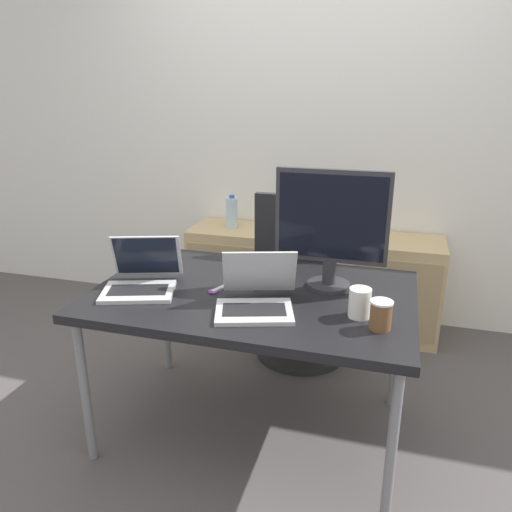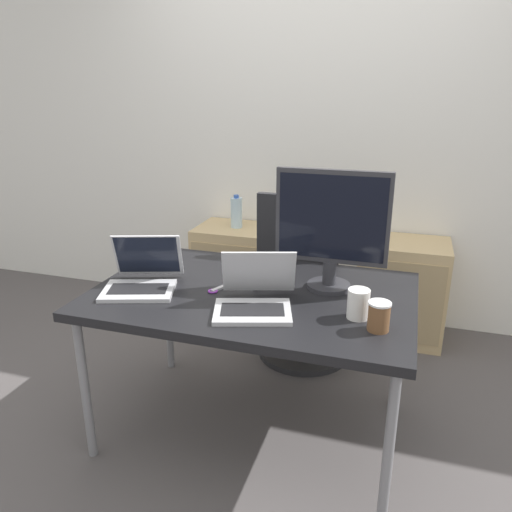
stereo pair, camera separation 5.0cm
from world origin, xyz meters
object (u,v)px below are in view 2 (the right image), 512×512
at_px(coffee_cup_brown, 379,316).
at_px(laptop_right, 142,278).
at_px(coffee_cup_white, 358,304).
at_px(cabinet_right, 401,290).
at_px(mouse, 257,285).
at_px(laptop_left, 255,297).
at_px(water_bottle, 236,212).
at_px(monitor, 332,227).
at_px(cabinet_left, 237,271).
at_px(office_chair, 303,300).

bearing_deg(coffee_cup_brown, laptop_right, 174.93).
bearing_deg(laptop_right, coffee_cup_white, -0.61).
distance_m(cabinet_right, coffee_cup_brown, 1.49).
bearing_deg(laptop_right, mouse, 17.78).
height_order(laptop_left, coffee_cup_white, laptop_left).
height_order(water_bottle, monitor, monitor).
xyz_separation_m(laptop_left, coffee_cup_white, (0.41, 0.04, 0.01)).
xyz_separation_m(cabinet_right, coffee_cup_white, (-0.16, -1.33, 0.46)).
distance_m(water_bottle, laptop_left, 1.48).
distance_m(laptop_left, coffee_cup_brown, 0.50).
bearing_deg(laptop_left, mouse, 104.72).
xyz_separation_m(laptop_left, mouse, (-0.05, 0.21, -0.03)).
distance_m(cabinet_left, coffee_cup_white, 1.72).
height_order(laptop_left, monitor, monitor).
xyz_separation_m(cabinet_right, laptop_left, (-0.57, -1.37, 0.45)).
relative_size(laptop_left, monitor, 0.75).
height_order(office_chair, water_bottle, office_chair).
bearing_deg(coffee_cup_white, laptop_left, -174.64).
bearing_deg(mouse, cabinet_right, 61.86).
relative_size(office_chair, laptop_left, 2.64).
xyz_separation_m(laptop_right, monitor, (0.80, 0.26, 0.24)).
xyz_separation_m(office_chair, laptop_right, (-0.56, -0.83, 0.39)).
bearing_deg(water_bottle, coffee_cup_brown, -53.04).
bearing_deg(monitor, coffee_cup_brown, -55.04).
relative_size(cabinet_right, coffee_cup_brown, 5.77).
relative_size(office_chair, coffee_cup_brown, 9.34).
bearing_deg(cabinet_left, water_bottle, 90.00).
distance_m(laptop_right, coffee_cup_white, 0.96).
xyz_separation_m(mouse, coffee_cup_brown, (0.55, -0.25, 0.04)).
bearing_deg(office_chair, water_bottle, 139.96).
distance_m(laptop_left, coffee_cup_white, 0.41).
xyz_separation_m(cabinet_right, mouse, (-0.62, -1.16, 0.42)).
bearing_deg(office_chair, mouse, -96.19).
bearing_deg(monitor, laptop_right, -162.16).
relative_size(cabinet_left, monitor, 1.23).
height_order(office_chair, coffee_cup_white, office_chair).
xyz_separation_m(laptop_left, laptop_right, (-0.55, 0.05, 0.00)).
height_order(laptop_right, coffee_cup_white, laptop_right).
xyz_separation_m(office_chair, monitor, (0.23, -0.57, 0.62)).
xyz_separation_m(cabinet_left, cabinet_right, (1.14, 0.00, 0.00)).
xyz_separation_m(office_chair, water_bottle, (-0.59, 0.49, 0.37)).
height_order(cabinet_left, coffee_cup_brown, coffee_cup_brown).
height_order(office_chair, monitor, monitor).
bearing_deg(office_chair, laptop_left, -91.21).
bearing_deg(cabinet_right, laptop_left, -112.51).
xyz_separation_m(laptop_left, coffee_cup_brown, (0.50, -0.04, 0.01)).
height_order(laptop_right, mouse, laptop_right).
distance_m(monitor, mouse, 0.42).
bearing_deg(coffee_cup_white, monitor, 120.85).
bearing_deg(office_chair, coffee_cup_white, -64.89).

